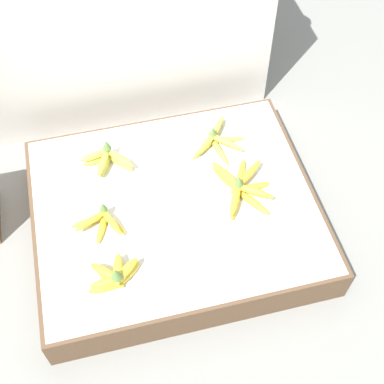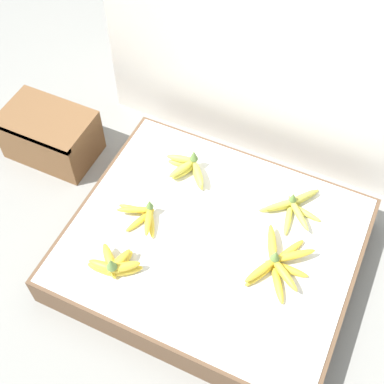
{
  "view_description": "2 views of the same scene",
  "coord_description": "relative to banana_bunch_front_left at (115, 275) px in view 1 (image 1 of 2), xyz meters",
  "views": [
    {
      "loc": [
        -0.2,
        -1.1,
        1.74
      ],
      "look_at": [
        0.07,
        0.01,
        0.19
      ],
      "focal_mm": 50.0,
      "sensor_mm": 36.0,
      "label": 1
    },
    {
      "loc": [
        0.35,
        -0.93,
        1.82
      ],
      "look_at": [
        -0.14,
        0.13,
        0.19
      ],
      "focal_mm": 50.0,
      "sensor_mm": 36.0,
      "label": 2
    }
  ],
  "objects": [
    {
      "name": "banana_bunch_back_midleft",
      "position": [
        0.48,
        0.5,
        -0.01
      ],
      "size": [
        0.23,
        0.26,
        0.09
      ],
      "color": "gold",
      "rests_on": "display_platform"
    },
    {
      "name": "display_platform",
      "position": [
        0.26,
        0.26,
        -0.11
      ],
      "size": [
        1.03,
        0.86,
        0.15
      ],
      "color": "brown",
      "rests_on": "ground_plane"
    },
    {
      "name": "banana_bunch_middle_left",
      "position": [
        -0.01,
        0.23,
        -0.01
      ],
      "size": [
        0.19,
        0.14,
        0.09
      ],
      "color": "gold",
      "rests_on": "display_platform"
    },
    {
      "name": "banana_bunch_middle_midleft",
      "position": [
        0.5,
        0.25,
        -0.01
      ],
      "size": [
        0.2,
        0.28,
        0.1
      ],
      "color": "gold",
      "rests_on": "display_platform"
    },
    {
      "name": "banana_bunch_front_left",
      "position": [
        0.0,
        0.0,
        0.0
      ],
      "size": [
        0.19,
        0.13,
        0.11
      ],
      "color": "gold",
      "rests_on": "display_platform"
    },
    {
      "name": "banana_bunch_back_left",
      "position": [
        0.05,
        0.49,
        -0.0
      ],
      "size": [
        0.2,
        0.14,
        0.1
      ],
      "color": "gold",
      "rests_on": "display_platform"
    },
    {
      "name": "back_vendor_table",
      "position": [
        0.16,
        1.09,
        0.21
      ],
      "size": [
        1.28,
        0.52,
        0.79
      ],
      "color": "beige",
      "rests_on": "ground_plane"
    },
    {
      "name": "ground_plane",
      "position": [
        0.26,
        0.26,
        -0.19
      ],
      "size": [
        10.0,
        10.0,
        0.0
      ],
      "primitive_type": "plane",
      "color": "gray"
    }
  ]
}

